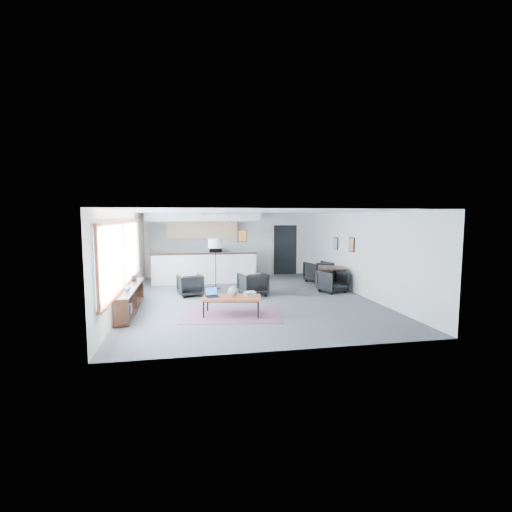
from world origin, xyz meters
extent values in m
cube|color=#49494C|center=(0.00, 0.00, -0.01)|extent=(7.00, 9.00, 0.01)
cube|color=white|center=(0.00, 0.00, 2.60)|extent=(7.00, 9.00, 0.01)
cube|color=silver|center=(0.00, 4.50, 1.30)|extent=(7.00, 0.01, 2.60)
cube|color=silver|center=(0.00, -4.50, 1.30)|extent=(7.00, 0.01, 2.60)
cube|color=silver|center=(-3.50, 0.00, 1.30)|extent=(0.01, 9.00, 2.60)
cube|color=silver|center=(3.50, 0.00, 1.30)|extent=(0.01, 9.00, 2.60)
cube|color=#8CBFFF|center=(-3.47, -0.90, 1.50)|extent=(0.02, 5.80, 1.55)
cube|color=brown|center=(-3.44, -0.90, 0.70)|extent=(0.10, 5.95, 0.06)
cube|color=brown|center=(-3.45, -0.90, 2.30)|extent=(0.06, 5.95, 0.06)
cube|color=brown|center=(-3.45, -3.80, 1.50)|extent=(0.06, 0.06, 1.60)
cube|color=brown|center=(-3.45, -0.90, 1.50)|extent=(0.06, 0.06, 1.60)
cube|color=brown|center=(-3.45, 2.00, 1.50)|extent=(0.06, 0.06, 1.60)
cube|color=#331B12|center=(-3.30, -1.00, 0.62)|extent=(0.35, 3.00, 0.05)
cube|color=#331B12|center=(-3.30, -1.00, 0.05)|extent=(0.35, 3.00, 0.05)
cube|color=#331B12|center=(-3.30, -2.45, 0.33)|extent=(0.33, 0.04, 0.55)
cube|color=#331B12|center=(-3.30, -1.00, 0.33)|extent=(0.33, 0.04, 0.55)
cube|color=#331B12|center=(-3.30, 0.45, 0.33)|extent=(0.33, 0.04, 0.55)
cube|color=#3359A5|center=(-3.30, -2.30, 0.17)|extent=(0.18, 0.04, 0.20)
cube|color=silver|center=(-3.30, -2.13, 0.18)|extent=(0.18, 0.04, 0.22)
cube|color=maroon|center=(-3.30, -1.96, 0.20)|extent=(0.18, 0.04, 0.24)
cube|color=#331B12|center=(-3.30, -1.79, 0.17)|extent=(0.18, 0.04, 0.20)
cube|color=#3359A5|center=(-3.30, -1.62, 0.18)|extent=(0.18, 0.04, 0.22)
cube|color=silver|center=(-3.30, -1.45, 0.20)|extent=(0.18, 0.04, 0.24)
cube|color=maroon|center=(-3.30, -1.28, 0.17)|extent=(0.18, 0.04, 0.20)
cube|color=#331B12|center=(-3.30, -1.11, 0.18)|extent=(0.18, 0.04, 0.22)
cube|color=#3359A5|center=(-3.30, -0.94, 0.20)|extent=(0.18, 0.03, 0.24)
cube|color=silver|center=(-3.30, -0.77, 0.17)|extent=(0.18, 0.03, 0.20)
cube|color=maroon|center=(-3.30, -0.60, 0.18)|extent=(0.18, 0.03, 0.22)
cube|color=#331B12|center=(-3.30, -0.43, 0.20)|extent=(0.18, 0.04, 0.24)
cube|color=black|center=(-3.30, -0.20, 0.73)|extent=(0.14, 0.02, 0.18)
sphere|color=#264C99|center=(-3.28, -1.60, 0.71)|extent=(0.14, 0.14, 0.14)
cube|color=white|center=(-1.20, 2.70, 0.55)|extent=(3.80, 0.25, 1.10)
cube|color=#331B12|center=(-1.20, 2.70, 1.11)|extent=(3.85, 0.32, 0.04)
cube|color=white|center=(-1.20, 4.15, 0.45)|extent=(3.80, 0.60, 0.90)
cube|color=#2D2D2D|center=(-1.20, 4.15, 0.91)|extent=(3.82, 0.62, 0.04)
cube|color=tan|center=(-1.20, 4.30, 1.95)|extent=(2.80, 0.35, 0.70)
cube|color=white|center=(-1.20, 3.60, 2.45)|extent=(4.20, 1.80, 0.30)
cube|color=black|center=(0.20, 2.71, 1.75)|extent=(0.35, 0.03, 0.45)
cube|color=orange|center=(0.20, 2.69, 1.75)|extent=(0.30, 0.01, 0.40)
cube|color=black|center=(2.30, 4.42, 1.05)|extent=(1.00, 0.12, 2.10)
cube|color=white|center=(1.78, 4.43, 1.05)|extent=(0.06, 0.10, 2.10)
cube|color=white|center=(2.82, 4.43, 1.05)|extent=(0.06, 0.10, 2.10)
cube|color=white|center=(2.30, 4.43, 2.12)|extent=(1.10, 0.10, 0.06)
cube|color=silver|center=(-0.60, 2.20, 2.56)|extent=(1.60, 0.04, 0.04)
cylinder|color=silver|center=(-1.25, 2.20, 2.48)|extent=(0.07, 0.07, 0.09)
cylinder|color=silver|center=(-0.80, 2.20, 2.48)|extent=(0.07, 0.07, 0.09)
cylinder|color=silver|center=(-0.35, 2.20, 2.48)|extent=(0.07, 0.07, 0.09)
cylinder|color=silver|center=(0.10, 2.20, 2.48)|extent=(0.07, 0.07, 0.09)
cube|color=black|center=(3.47, 0.40, 1.55)|extent=(0.03, 0.38, 0.48)
cube|color=orange|center=(3.46, 0.40, 1.55)|extent=(0.00, 0.32, 0.42)
cube|color=black|center=(3.47, 1.70, 1.50)|extent=(0.03, 0.34, 0.44)
cube|color=#859FC5|center=(3.46, 1.70, 1.50)|extent=(0.00, 0.28, 0.38)
cube|color=#62364D|center=(-0.76, -1.84, 0.01)|extent=(2.67, 2.03, 0.01)
cube|color=brown|center=(-0.76, -1.84, 0.44)|extent=(1.55, 1.04, 0.05)
cube|color=black|center=(-1.47, -2.03, 0.21)|extent=(0.04, 0.04, 0.42)
cube|color=black|center=(-1.34, -1.38, 0.21)|extent=(0.04, 0.04, 0.42)
cube|color=black|center=(-0.18, -2.30, 0.21)|extent=(0.04, 0.04, 0.42)
cube|color=black|center=(-0.04, -1.65, 0.21)|extent=(0.04, 0.04, 0.42)
cube|color=black|center=(-0.82, -2.16, 0.41)|extent=(1.34, 0.31, 0.03)
cube|color=black|center=(-0.69, -1.52, 0.41)|extent=(1.34, 0.31, 0.03)
cube|color=black|center=(-1.23, -1.79, 0.48)|extent=(0.36, 0.30, 0.02)
cube|color=black|center=(-1.25, -1.67, 0.59)|extent=(0.33, 0.13, 0.21)
cube|color=blue|center=(-1.25, -1.68, 0.59)|extent=(0.30, 0.11, 0.18)
sphere|color=gray|center=(-0.71, -1.78, 0.60)|extent=(0.26, 0.26, 0.26)
cube|color=silver|center=(-0.27, -1.74, 0.48)|extent=(0.34, 0.28, 0.04)
cube|color=#3359A5|center=(-0.27, -1.74, 0.52)|extent=(0.30, 0.26, 0.03)
cube|color=silver|center=(-0.28, -1.76, 0.55)|extent=(0.28, 0.24, 0.03)
cube|color=#E5590C|center=(-0.67, -2.09, 0.47)|extent=(0.13, 0.13, 0.01)
imported|color=black|center=(-1.76, 0.67, 0.37)|extent=(0.85, 0.81, 0.74)
imported|color=black|center=(0.16, 0.31, 0.40)|extent=(0.93, 0.89, 0.80)
cylinder|color=black|center=(-0.88, 1.72, 0.02)|extent=(0.36, 0.36, 0.03)
cylinder|color=black|center=(-0.88, 1.72, 0.75)|extent=(0.03, 0.03, 1.45)
cylinder|color=beige|center=(-0.88, 1.72, 1.56)|extent=(0.59, 0.59, 0.32)
cube|color=#331B12|center=(3.00, 0.91, 0.74)|extent=(1.15, 1.15, 0.04)
cylinder|color=black|center=(2.49, 0.68, 0.36)|extent=(0.05, 0.05, 0.72)
cylinder|color=black|center=(2.76, 1.42, 0.36)|extent=(0.05, 0.05, 0.72)
cylinder|color=black|center=(3.24, 0.40, 0.36)|extent=(0.05, 0.05, 0.72)
cylinder|color=black|center=(3.51, 1.15, 0.36)|extent=(0.05, 0.05, 0.72)
imported|color=black|center=(2.82, 0.37, 0.33)|extent=(0.82, 0.80, 0.66)
imported|color=black|center=(3.00, 2.19, 0.37)|extent=(0.86, 0.83, 0.74)
imported|color=black|center=(-0.69, 4.15, 1.10)|extent=(0.52, 0.30, 0.34)
camera|label=1|loc=(-1.84, -10.88, 2.44)|focal=26.00mm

